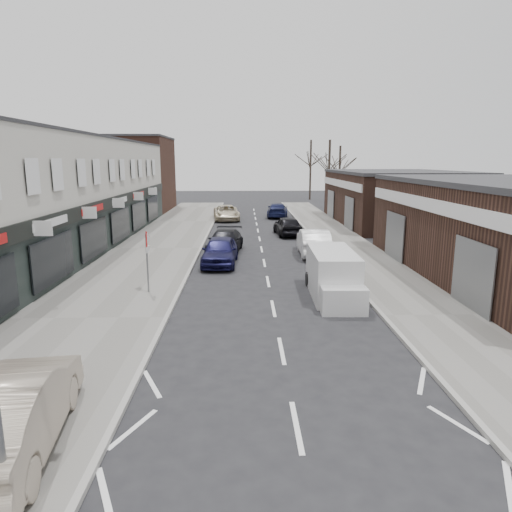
{
  "coord_description": "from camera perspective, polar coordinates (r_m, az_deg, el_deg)",
  "views": [
    {
      "loc": [
        -1.1,
        -6.82,
        5.61
      ],
      "look_at": [
        -0.73,
        7.52,
        2.6
      ],
      "focal_mm": 32.0,
      "sensor_mm": 36.0,
      "label": 1
    }
  ],
  "objects": [
    {
      "name": "ground",
      "position": [
        8.9,
        6.72,
        -27.31
      ],
      "size": [
        160.0,
        160.0,
        0.0
      ],
      "primitive_type": "plane",
      "color": "black",
      "rests_on": "ground"
    },
    {
      "name": "pavement_left",
      "position": [
        29.89,
        -12.34,
        0.88
      ],
      "size": [
        5.5,
        64.0,
        0.12
      ],
      "primitive_type": "cube",
      "color": "slate",
      "rests_on": "ground"
    },
    {
      "name": "pavement_right",
      "position": [
        30.14,
        11.69,
        0.99
      ],
      "size": [
        3.5,
        64.0,
        0.12
      ],
      "primitive_type": "cube",
      "color": "slate",
      "rests_on": "ground"
    },
    {
      "name": "shop_terrace_left",
      "position": [
        29.17,
        -26.81,
        6.54
      ],
      "size": [
        8.0,
        41.0,
        7.1
      ],
      "primitive_type": "cube",
      "color": "beige",
      "rests_on": "ground"
    },
    {
      "name": "brick_block_far",
      "position": [
        53.31,
        -15.14,
        9.72
      ],
      "size": [
        8.0,
        10.0,
        8.0
      ],
      "primitive_type": "cube",
      "color": "#42251C",
      "rests_on": "ground"
    },
    {
      "name": "right_unit_far",
      "position": [
        43.16,
        17.03,
        6.88
      ],
      "size": [
        10.0,
        16.0,
        4.5
      ],
      "primitive_type": "cube",
      "color": "#3A221A",
      "rests_on": "ground"
    },
    {
      "name": "tree_far_a",
      "position": [
        56.03,
        8.97,
        5.97
      ],
      "size": [
        3.6,
        3.6,
        8.0
      ],
      "primitive_type": null,
      "color": "#382D26",
      "rests_on": "ground"
    },
    {
      "name": "tree_far_b",
      "position": [
        62.37,
        10.26,
        6.51
      ],
      "size": [
        3.6,
        3.6,
        7.5
      ],
      "primitive_type": null,
      "color": "#382D26",
      "rests_on": "ground"
    },
    {
      "name": "tree_far_c",
      "position": [
        67.74,
        6.73,
        7.03
      ],
      "size": [
        3.6,
        3.6,
        8.5
      ],
      "primitive_type": null,
      "color": "#382D26",
      "rests_on": "ground"
    },
    {
      "name": "warning_sign",
      "position": [
        19.56,
        -13.43,
        1.48
      ],
      "size": [
        0.12,
        0.8,
        2.7
      ],
      "color": "slate",
      "rests_on": "pavement_left"
    },
    {
      "name": "white_van",
      "position": [
        19.34,
        9.57,
        -2.38
      ],
      "size": [
        1.85,
        4.99,
        1.93
      ],
      "rotation": [
        0.0,
        0.0,
        -0.03
      ],
      "color": "silver",
      "rests_on": "ground"
    },
    {
      "name": "sedan_on_pavement",
      "position": [
        10.31,
        -28.45,
        -16.73
      ],
      "size": [
        2.36,
        5.07,
        1.61
      ],
      "primitive_type": "imported",
      "rotation": [
        0.0,
        0.0,
        3.28
      ],
      "color": "tan",
      "rests_on": "pavement_left"
    },
    {
      "name": "parked_car_left_a",
      "position": [
        25.0,
        -4.53,
        0.63
      ],
      "size": [
        1.99,
        4.55,
        1.52
      ],
      "primitive_type": "imported",
      "rotation": [
        0.0,
        0.0,
        -0.04
      ],
      "color": "#14133D",
      "rests_on": "ground"
    },
    {
      "name": "parked_car_left_b",
      "position": [
        28.33,
        -3.9,
        1.83
      ],
      "size": [
        2.4,
        4.94,
        1.39
      ],
      "primitive_type": "imported",
      "rotation": [
        0.0,
        0.0,
        -0.1
      ],
      "color": "black",
      "rests_on": "ground"
    },
    {
      "name": "parked_car_left_c",
      "position": [
        43.9,
        -3.72,
        5.42
      ],
      "size": [
        2.79,
        5.3,
        1.42
      ],
      "primitive_type": "imported",
      "rotation": [
        0.0,
        0.0,
        0.09
      ],
      "color": "beige",
      "rests_on": "ground"
    },
    {
      "name": "parked_car_right_a",
      "position": [
        27.74,
        7.2,
        1.76
      ],
      "size": [
        1.82,
        4.86,
        1.58
      ],
      "primitive_type": "imported",
      "rotation": [
        0.0,
        0.0,
        3.11
      ],
      "color": "silver",
      "rests_on": "ground"
    },
    {
      "name": "parked_car_right_b",
      "position": [
        34.94,
        3.97,
        3.8
      ],
      "size": [
        2.11,
        4.44,
        1.47
      ],
      "primitive_type": "imported",
      "rotation": [
        0.0,
        0.0,
        3.23
      ],
      "color": "black",
      "rests_on": "ground"
    },
    {
      "name": "parked_car_right_c",
      "position": [
        46.15,
        2.71,
        5.74
      ],
      "size": [
        2.46,
        5.04,
        1.41
      ],
      "primitive_type": "imported",
      "rotation": [
        0.0,
        0.0,
        3.04
      ],
      "color": "#13183D",
      "rests_on": "ground"
    }
  ]
}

